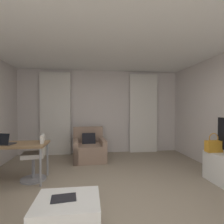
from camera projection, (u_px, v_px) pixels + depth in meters
The scene contains 12 objects.
ground_plane at pixel (113, 200), 2.74m from camera, with size 12.00×12.00×0.00m, color gray.
wall_window at pixel (101, 112), 5.72m from camera, with size 5.12×0.06×2.60m.
ceiling at pixel (113, 27), 2.69m from camera, with size 5.12×6.12×0.06m, color white.
curtain_left_panel at pixel (55, 114), 5.42m from camera, with size 0.90×0.06×2.50m.
curtain_right_panel at pixel (143, 113), 5.76m from camera, with size 0.90×0.06×2.50m.
armchair at pixel (89, 149), 4.89m from camera, with size 0.91×0.93×0.87m.
desk at pixel (13, 147), 3.41m from camera, with size 1.24×0.64×0.73m.
desk_chair at pixel (36, 160), 3.51m from camera, with size 0.48×0.48×0.88m.
laptop at pixel (4, 142), 3.31m from camera, with size 0.37×0.32×0.22m.
coffee_table at pixel (67, 215), 2.04m from camera, with size 0.73×0.62×0.37m.
magazine_open at pixel (64, 198), 2.05m from camera, with size 0.30×0.23×0.01m.
handbag_primary at pixel (214, 146), 3.48m from camera, with size 0.30×0.14×0.37m.
Camera 1 is at (-0.35, -2.69, 1.40)m, focal length 28.75 mm.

